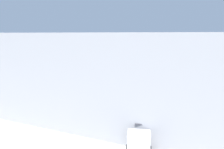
% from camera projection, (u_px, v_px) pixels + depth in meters
% --- Properties ---
extents(ground, '(240.00, 320.00, 0.20)m').
position_uv_depth(ground, '(27.00, 71.00, 73.43)').
color(ground, '#B7B5AD').
extents(terminal_building, '(4.00, 41.49, 11.95)m').
position_uv_depth(terminal_building, '(82.00, 82.00, 27.45)').
color(terminal_building, '#99999E').
rests_on(terminal_building, ground).
extents(airliner_foreground, '(37.08, 31.52, 11.90)m').
position_uv_depth(airliner_foreground, '(87.00, 73.00, 49.28)').
color(airliner_foreground, silver).
rests_on(airliner_foreground, ground).
extents(airliner_mid_apron, '(28.78, 24.77, 9.86)m').
position_uv_depth(airliner_mid_apron, '(43.00, 52.00, 112.44)').
color(airliner_mid_apron, silver).
rests_on(airliner_mid_apron, ground).
extents(service_truck_fuel, '(7.38, 4.04, 2.78)m').
position_uv_depth(service_truck_fuel, '(139.00, 139.00, 23.24)').
color(service_truck_fuel, silver).
rests_on(service_truck_fuel, ground).
extents(service_truck_baggage, '(5.49, 2.71, 2.40)m').
position_uv_depth(service_truck_baggage, '(124.00, 105.00, 33.53)').
color(service_truck_baggage, '#338C3F').
rests_on(service_truck_baggage, ground).
extents(cargo_container_near, '(1.74, 1.74, 1.83)m').
position_uv_depth(cargo_container_near, '(50.00, 92.00, 42.88)').
color(cargo_container_near, '#333338').
rests_on(cargo_container_near, ground).
extents(cargo_container_mid, '(1.80, 1.80, 1.96)m').
position_uv_depth(cargo_container_mid, '(14.00, 99.00, 38.18)').
color(cargo_container_mid, '#333338').
rests_on(cargo_container_mid, ground).
extents(cargo_container_far, '(2.42, 2.42, 2.07)m').
position_uv_depth(cargo_container_far, '(149.00, 85.00, 48.12)').
color(cargo_container_far, '#333338').
rests_on(cargo_container_far, ground).
extents(crew_marshaller, '(0.38, 0.59, 1.79)m').
position_uv_depth(crew_marshaller, '(141.00, 92.00, 42.41)').
color(crew_marshaller, '#191E33').
rests_on(crew_marshaller, ground).
extents(crew_loader_left, '(0.31, 0.62, 1.63)m').
position_uv_depth(crew_loader_left, '(71.00, 109.00, 33.02)').
color(crew_loader_left, '#191E33').
rests_on(crew_loader_left, ground).
extents(crew_loader_right, '(0.63, 0.27, 1.68)m').
position_uv_depth(crew_loader_right, '(150.00, 97.00, 38.97)').
color(crew_loader_right, '#191E33').
rests_on(crew_loader_right, ground).
extents(apron_guide_line, '(0.30, 60.00, 0.01)m').
position_uv_depth(apron_guide_line, '(113.00, 87.00, 51.09)').
color(apron_guide_line, yellow).
rests_on(apron_guide_line, ground).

